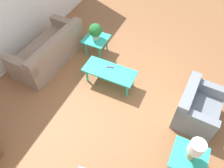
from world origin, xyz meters
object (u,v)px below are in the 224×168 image
at_px(side_table_plant, 96,40).
at_px(side_table_lamp, 189,158).
at_px(coffee_table, 110,72).
at_px(potted_plant, 95,31).
at_px(sofa, 49,52).
at_px(armchair, 196,108).
at_px(table_lamp, 196,149).

bearing_deg(side_table_plant, side_table_lamp, 144.45).
distance_m(coffee_table, side_table_lamp, 2.39).
relative_size(coffee_table, potted_plant, 2.85).
xyz_separation_m(sofa, coffee_table, (-1.70, 0.03, 0.07)).
bearing_deg(side_table_lamp, sofa, -18.14).
xyz_separation_m(sofa, side_table_plant, (-0.91, -0.81, 0.09)).
relative_size(coffee_table, side_table_plant, 2.01).
xyz_separation_m(armchair, potted_plant, (2.78, -0.92, 0.38)).
bearing_deg(potted_plant, sofa, 41.65).
bearing_deg(table_lamp, coffee_table, -30.21).
bearing_deg(armchair, side_table_lamp, -172.71).
bearing_deg(coffee_table, table_lamp, 149.79).
distance_m(sofa, table_lamp, 3.99).
distance_m(potted_plant, table_lamp, 3.52).
relative_size(armchair, table_lamp, 2.01).
distance_m(sofa, armchair, 3.69).
bearing_deg(armchair, potted_plant, 74.77).
height_order(side_table_plant, potted_plant, potted_plant).
xyz_separation_m(coffee_table, potted_plant, (0.79, -0.84, 0.31)).
height_order(sofa, side_table_plant, sofa).
distance_m(sofa, coffee_table, 1.70).
bearing_deg(potted_plant, coffee_table, 133.36).
bearing_deg(coffee_table, armchair, 177.78).
relative_size(armchair, side_table_plant, 1.71).
distance_m(side_table_lamp, table_lamp, 0.39).
bearing_deg(table_lamp, side_table_plant, -35.55).
bearing_deg(armchair, table_lamp, -172.71).
bearing_deg(table_lamp, sofa, -18.14).
height_order(armchair, side_table_lamp, armchair).
bearing_deg(armchair, coffee_table, 90.84).
relative_size(sofa, potted_plant, 4.68).
xyz_separation_m(side_table_plant, table_lamp, (-2.86, 2.04, 0.39)).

